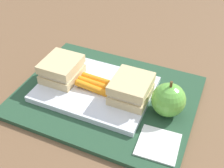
# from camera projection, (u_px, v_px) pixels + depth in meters

# --- Properties ---
(ground_plane) EXTENTS (2.40, 2.40, 0.00)m
(ground_plane) POSITION_uv_depth(u_px,v_px,m) (107.00, 98.00, 0.59)
(ground_plane) COLOR brown
(lunchbag_mat) EXTENTS (0.36, 0.28, 0.01)m
(lunchbag_mat) POSITION_uv_depth(u_px,v_px,m) (106.00, 96.00, 0.59)
(lunchbag_mat) COLOR #284C33
(lunchbag_mat) RESTS_ON ground_plane
(food_tray) EXTENTS (0.23, 0.17, 0.01)m
(food_tray) POSITION_uv_depth(u_px,v_px,m) (96.00, 89.00, 0.59)
(food_tray) COLOR white
(food_tray) RESTS_ON lunchbag_mat
(sandwich_half_left) EXTENTS (0.07, 0.08, 0.04)m
(sandwich_half_left) POSITION_uv_depth(u_px,v_px,m) (62.00, 69.00, 0.59)
(sandwich_half_left) COLOR #DBC189
(sandwich_half_left) RESTS_ON food_tray
(sandwich_half_right) EXTENTS (0.07, 0.08, 0.04)m
(sandwich_half_right) POSITION_uv_depth(u_px,v_px,m) (131.00, 89.00, 0.55)
(sandwich_half_right) COLOR #DBC189
(sandwich_half_right) RESTS_ON food_tray
(carrot_sticks_bundle) EXTENTS (0.08, 0.04, 0.02)m
(carrot_sticks_bundle) POSITION_uv_depth(u_px,v_px,m) (95.00, 84.00, 0.58)
(carrot_sticks_bundle) COLOR orange
(carrot_sticks_bundle) RESTS_ON food_tray
(apple) EXTENTS (0.06, 0.06, 0.08)m
(apple) POSITION_uv_depth(u_px,v_px,m) (168.00, 101.00, 0.52)
(apple) COLOR #66B742
(apple) RESTS_ON lunchbag_mat
(paper_napkin) EXTENTS (0.07, 0.07, 0.00)m
(paper_napkin) POSITION_uv_depth(u_px,v_px,m) (158.00, 144.00, 0.48)
(paper_napkin) COLOR white
(paper_napkin) RESTS_ON lunchbag_mat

